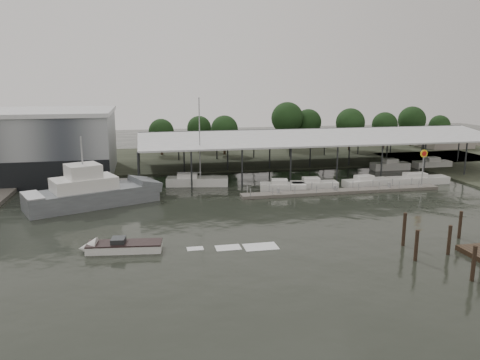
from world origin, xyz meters
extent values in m
plane|color=black|center=(0.00, 0.00, 0.00)|extent=(200.00, 200.00, 0.00)
cube|color=#3C4231|center=(0.00, 42.00, 0.10)|extent=(140.00, 30.00, 0.30)
cube|color=gray|center=(-28.00, 30.00, 5.00)|extent=(24.00, 20.00, 10.00)
cube|color=black|center=(-28.00, 19.95, 2.00)|extent=(24.00, 0.30, 4.00)
cube|color=white|center=(-28.00, 30.00, 10.20)|extent=(24.50, 20.50, 0.60)
cube|color=#292C2E|center=(17.00, 28.00, 6.76)|extent=(58.00, 0.40, 0.30)
cylinder|color=#292C2E|center=(-12.00, 16.50, 2.75)|extent=(0.24, 0.24, 5.50)
cylinder|color=#292C2E|center=(-12.00, 39.50, 2.75)|extent=(0.24, 0.24, 5.50)
cylinder|color=#292C2E|center=(46.00, 39.50, 2.75)|extent=(0.24, 0.24, 5.50)
cube|color=#5F5C54|center=(15.00, 10.00, 0.20)|extent=(28.00, 2.00, 0.40)
cylinder|color=#97999C|center=(2.00, 9.10, 0.80)|extent=(0.10, 0.10, 1.20)
cylinder|color=#97999C|center=(28.00, 10.90, 0.80)|extent=(0.10, 0.10, 1.20)
cube|color=#97999C|center=(14.00, 10.00, 0.70)|extent=(0.30, 0.30, 0.70)
cylinder|color=#97999C|center=(27.00, 10.00, 2.50)|extent=(0.16, 0.16, 5.00)
cylinder|color=yellow|center=(27.00, 10.00, 5.00)|extent=(1.10, 0.12, 1.10)
cylinder|color=red|center=(27.00, 9.93, 5.00)|extent=(0.70, 0.05, 0.70)
cube|color=gray|center=(55.00, 45.00, 2.00)|extent=(10.00, 8.00, 4.00)
cube|color=slate|center=(-17.53, 10.15, 0.90)|extent=(16.20, 10.63, 2.40)
cube|color=slate|center=(-11.26, 12.77, 1.90)|extent=(4.62, 5.64, 1.75)
cube|color=silver|center=(-18.38, 9.79, 2.69)|extent=(8.32, 6.68, 1.80)
cube|color=silver|center=(-18.38, 9.79, 4.39)|extent=(4.81, 4.75, 1.61)
cylinder|color=#97999C|center=(-18.38, 9.79, 6.79)|extent=(0.18, 0.18, 3.50)
cube|color=#97999C|center=(-23.80, 7.53, 2.21)|extent=(3.59, 5.21, 0.15)
cube|color=silver|center=(-3.72, 18.54, 0.50)|extent=(9.17, 4.07, 1.40)
cube|color=silver|center=(-5.12, 18.78, 1.40)|extent=(3.10, 2.25, 0.80)
cylinder|color=#97999C|center=(-3.29, 18.46, 6.79)|extent=(0.16, 0.16, 11.71)
cylinder|color=#97999C|center=(-4.86, 18.73, 1.90)|extent=(3.47, 0.71, 0.12)
cube|color=silver|center=(-13.24, -6.73, 0.35)|extent=(6.77, 2.78, 0.90)
cone|color=silver|center=(-16.44, -6.35, 0.35)|extent=(1.83, 2.18, 2.00)
cube|color=black|center=(-13.24, -6.73, 0.75)|extent=(6.77, 2.84, 0.12)
cube|color=#292C2E|center=(-13.76, -6.67, 1.00)|extent=(1.36, 1.53, 0.50)
cube|color=silver|center=(-7.00, -7.49, 0.02)|extent=(2.30, 1.50, 0.04)
cube|color=silver|center=(-4.02, -7.85, 0.02)|extent=(3.10, 2.00, 0.04)
cube|color=silver|center=(-1.05, -8.21, 0.02)|extent=(3.90, 2.50, 0.04)
cube|color=silver|center=(7.47, 12.75, 0.50)|extent=(6.60, 3.56, 1.10)
cube|color=silver|center=(6.97, 12.75, 1.30)|extent=(2.50, 2.06, 0.70)
cube|color=silver|center=(12.12, 12.93, 0.50)|extent=(6.70, 2.92, 1.10)
cube|color=silver|center=(11.62, 12.93, 1.30)|extent=(2.44, 1.85, 0.70)
cube|color=silver|center=(20.10, 12.83, 0.50)|extent=(7.30, 3.00, 1.10)
cube|color=silver|center=(19.60, 12.83, 1.30)|extent=(2.65, 1.88, 0.70)
cube|color=silver|center=(28.29, 12.96, 0.50)|extent=(9.21, 2.39, 1.10)
cube|color=silver|center=(27.79, 12.96, 1.30)|extent=(3.24, 1.67, 0.70)
cylinder|color=#322319|center=(14.63, -13.42, 1.03)|extent=(0.32, 0.32, 3.26)
cylinder|color=#322319|center=(11.00, -14.12, 1.05)|extent=(0.32, 0.32, 3.31)
cylinder|color=#322319|center=(11.98, -10.54, 1.27)|extent=(0.32, 0.32, 3.73)
cylinder|color=#322319|center=(18.39, -9.80, 1.06)|extent=(0.32, 0.32, 3.31)
cylinder|color=#322319|center=(12.94, -18.70, 1.10)|extent=(0.32, 0.32, 3.40)
cylinder|color=#312216|center=(-7.55, 46.82, 1.78)|extent=(0.50, 0.50, 3.56)
sphere|color=#1D3A17|center=(-7.55, 46.82, 4.99)|extent=(4.99, 4.99, 4.99)
cylinder|color=#312216|center=(0.52, 50.56, 1.82)|extent=(0.50, 0.50, 3.64)
sphere|color=#1D3A17|center=(0.52, 50.56, 5.09)|extent=(5.09, 5.09, 5.09)
cylinder|color=#312216|center=(4.90, 44.66, 1.93)|extent=(0.50, 0.50, 3.87)
sphere|color=#1D3A17|center=(4.90, 44.66, 5.41)|extent=(5.41, 5.41, 5.41)
cylinder|color=#312216|center=(19.72, 50.10, 2.47)|extent=(0.50, 0.50, 4.94)
sphere|color=#1D3A17|center=(19.72, 50.10, 6.92)|extent=(6.92, 6.92, 6.92)
cylinder|color=#312216|center=(24.81, 50.85, 2.09)|extent=(0.50, 0.50, 4.17)
sphere|color=#1D3A17|center=(24.81, 50.85, 5.84)|extent=(5.84, 5.84, 5.84)
cylinder|color=#312216|center=(32.19, 45.15, 2.19)|extent=(0.50, 0.50, 4.37)
sphere|color=#1D3A17|center=(32.19, 45.15, 6.12)|extent=(6.12, 6.12, 6.12)
cylinder|color=#312216|center=(40.49, 45.62, 1.96)|extent=(0.50, 0.50, 3.91)
sphere|color=#1D3A17|center=(40.49, 45.62, 5.48)|extent=(5.48, 5.48, 5.48)
cylinder|color=#312216|center=(48.88, 48.70, 2.19)|extent=(0.50, 0.50, 4.37)
sphere|color=#1D3A17|center=(48.88, 48.70, 6.12)|extent=(6.12, 6.12, 6.12)
cylinder|color=#312216|center=(55.62, 48.09, 1.70)|extent=(0.50, 0.50, 3.40)
sphere|color=#1D3A17|center=(55.62, 48.09, 4.77)|extent=(4.77, 4.77, 4.77)
camera|label=1|loc=(-11.25, -47.67, 15.03)|focal=35.00mm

